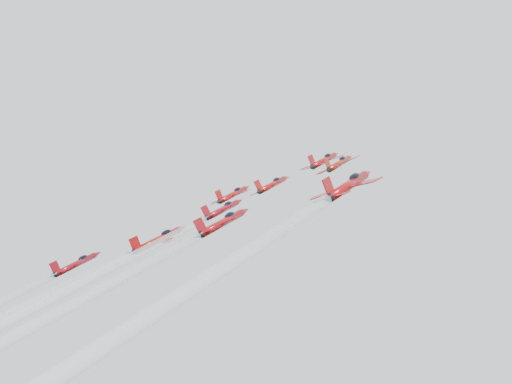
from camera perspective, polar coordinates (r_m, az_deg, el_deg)
The scene contains 5 objects.
jet_lead at distance 138.99m, azimuth 6.09°, elevation 2.84°, with size 10.56×13.13×9.61m.
jet_row2_left at distance 139.74m, azimuth -2.02°, elevation -0.18°, with size 10.13×12.59×9.22m.
jet_row2_center at distance 127.40m, azimuth 1.50°, elevation 0.70°, with size 9.53×11.85×8.68m.
jet_row2_right at distance 119.69m, azimuth 7.45°, elevation 2.57°, with size 9.41×11.70×8.57m.
jet_center at distance 85.03m, azimuth -19.64°, elevation -10.13°, with size 9.15×81.96×58.46m.
Camera 1 is at (66.93, -84.23, 84.10)m, focal length 45.00 mm.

